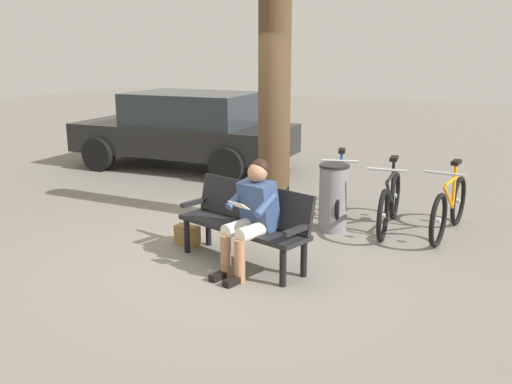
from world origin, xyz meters
TOP-DOWN VIEW (x-y plane):
  - ground_plane at (0.00, 0.00)m, footprint 40.00×40.00m
  - bench at (-0.18, -0.09)m, footprint 1.66×0.79m
  - person_reading at (-0.37, 0.11)m, footprint 0.54×0.82m
  - handbag at (0.73, -0.20)m, footprint 0.30×0.14m
  - tree_trunk at (0.24, -1.48)m, footprint 0.42×0.42m
  - litter_bin at (-0.57, -1.60)m, footprint 0.39×0.39m
  - bicycle_orange at (-1.90, -2.17)m, footprint 0.48×1.68m
  - bicycle_black at (-1.18, -2.02)m, footprint 0.48×1.67m
  - bicycle_purple at (-0.40, -2.22)m, footprint 0.68×1.60m
  - parked_car at (3.44, -3.80)m, footprint 4.39×2.43m

SIDE VIEW (x-z plane):
  - ground_plane at x=0.00m, z-range 0.00..0.00m
  - handbag at x=0.73m, z-range 0.00..0.24m
  - bicycle_orange at x=-1.90m, z-range -0.11..0.83m
  - bicycle_black at x=-1.18m, z-range -0.11..0.83m
  - bicycle_purple at x=-0.40m, z-range -0.11..0.83m
  - litter_bin at x=-0.57m, z-range 0.00..0.88m
  - bench at x=-0.18m, z-range 0.07..0.94m
  - person_reading at x=-0.37m, z-range 0.06..1.27m
  - parked_car at x=3.44m, z-range 0.04..1.51m
  - tree_trunk at x=0.24m, z-range 0.00..3.10m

